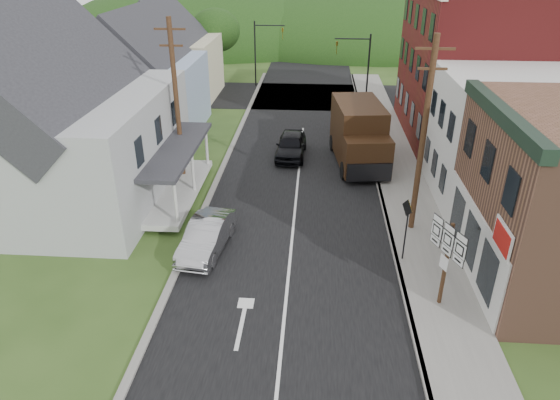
% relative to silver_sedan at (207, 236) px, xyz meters
% --- Properties ---
extents(ground, '(120.00, 120.00, 0.00)m').
position_rel_silver_sedan_xyz_m(ground, '(3.70, -0.98, -0.71)').
color(ground, '#2D4719').
rests_on(ground, ground).
extents(road, '(9.00, 90.00, 0.02)m').
position_rel_silver_sedan_xyz_m(road, '(3.70, 9.02, -0.71)').
color(road, black).
rests_on(road, ground).
extents(cross_road, '(60.00, 9.00, 0.02)m').
position_rel_silver_sedan_xyz_m(cross_road, '(3.70, 26.02, -0.71)').
color(cross_road, black).
rests_on(cross_road, ground).
extents(sidewalk_right, '(2.80, 55.00, 0.15)m').
position_rel_silver_sedan_xyz_m(sidewalk_right, '(9.60, 7.02, -0.64)').
color(sidewalk_right, slate).
rests_on(sidewalk_right, ground).
extents(curb_right, '(0.20, 55.00, 0.15)m').
position_rel_silver_sedan_xyz_m(curb_right, '(8.25, 7.02, -0.64)').
color(curb_right, slate).
rests_on(curb_right, ground).
extents(curb_left, '(0.30, 55.00, 0.12)m').
position_rel_silver_sedan_xyz_m(curb_left, '(-0.95, 7.02, -0.65)').
color(curb_left, slate).
rests_on(curb_left, ground).
extents(storefront_white, '(8.00, 7.00, 6.50)m').
position_rel_silver_sedan_xyz_m(storefront_white, '(15.00, 6.52, 2.54)').
color(storefront_white, silver).
rests_on(storefront_white, ground).
extents(storefront_red, '(8.00, 12.00, 10.00)m').
position_rel_silver_sedan_xyz_m(storefront_red, '(15.00, 16.02, 4.29)').
color(storefront_red, maroon).
rests_on(storefront_red, ground).
extents(house_gray, '(10.20, 12.24, 8.35)m').
position_rel_silver_sedan_xyz_m(house_gray, '(-8.30, 5.02, 3.52)').
color(house_gray, '#A4A7A9').
rests_on(house_gray, ground).
extents(house_blue, '(7.14, 8.16, 7.28)m').
position_rel_silver_sedan_xyz_m(house_blue, '(-7.30, 16.02, 2.98)').
color(house_blue, '#8DA2C0').
rests_on(house_blue, ground).
extents(house_cream, '(7.14, 8.16, 7.28)m').
position_rel_silver_sedan_xyz_m(house_cream, '(-7.80, 25.02, 2.98)').
color(house_cream, beige).
rests_on(house_cream, ground).
extents(utility_pole_right, '(1.60, 0.26, 9.00)m').
position_rel_silver_sedan_xyz_m(utility_pole_right, '(9.30, 2.52, 3.94)').
color(utility_pole_right, '#472D19').
rests_on(utility_pole_right, ground).
extents(utility_pole_left, '(1.60, 0.26, 9.00)m').
position_rel_silver_sedan_xyz_m(utility_pole_left, '(-2.80, 7.02, 3.94)').
color(utility_pole_left, '#472D19').
rests_on(utility_pole_left, ground).
extents(traffic_signal_right, '(2.87, 0.20, 6.00)m').
position_rel_silver_sedan_xyz_m(traffic_signal_right, '(8.00, 22.52, 3.04)').
color(traffic_signal_right, black).
rests_on(traffic_signal_right, ground).
extents(traffic_signal_left, '(2.87, 0.20, 6.00)m').
position_rel_silver_sedan_xyz_m(traffic_signal_left, '(-0.61, 29.52, 3.04)').
color(traffic_signal_left, black).
rests_on(traffic_signal_left, ground).
extents(tree_left_b, '(4.80, 4.80, 6.94)m').
position_rel_silver_sedan_xyz_m(tree_left_b, '(-13.30, 11.02, 4.17)').
color(tree_left_b, '#382616').
rests_on(tree_left_b, ground).
extents(tree_left_c, '(5.80, 5.80, 8.41)m').
position_rel_silver_sedan_xyz_m(tree_left_c, '(-15.30, 19.02, 5.22)').
color(tree_left_c, '#382616').
rests_on(tree_left_c, ground).
extents(tree_left_d, '(4.80, 4.80, 6.94)m').
position_rel_silver_sedan_xyz_m(tree_left_d, '(-5.30, 31.02, 4.17)').
color(tree_left_d, '#382616').
rests_on(tree_left_d, ground).
extents(forested_ridge, '(90.00, 30.00, 16.00)m').
position_rel_silver_sedan_xyz_m(forested_ridge, '(3.70, 54.02, -0.71)').
color(forested_ridge, black).
rests_on(forested_ridge, ground).
extents(silver_sedan, '(2.04, 4.49, 1.43)m').
position_rel_silver_sedan_xyz_m(silver_sedan, '(0.00, 0.00, 0.00)').
color(silver_sedan, '#A0A0A4').
rests_on(silver_sedan, ground).
extents(dark_sedan, '(1.94, 4.51, 1.52)m').
position_rel_silver_sedan_xyz_m(dark_sedan, '(3.10, 11.39, 0.04)').
color(dark_sedan, black).
rests_on(dark_sedan, ground).
extents(delivery_van, '(3.40, 6.84, 3.68)m').
position_rel_silver_sedan_xyz_m(delivery_van, '(7.27, 10.54, 1.15)').
color(delivery_van, black).
rests_on(delivery_van, ground).
extents(route_sign_cluster, '(0.80, 1.82, 3.40)m').
position_rel_silver_sedan_xyz_m(route_sign_cluster, '(9.39, -3.16, 1.64)').
color(route_sign_cluster, '#472D19').
rests_on(route_sign_cluster, sidewalk_right).
extents(warning_sign, '(0.30, 0.74, 2.83)m').
position_rel_silver_sedan_xyz_m(warning_sign, '(8.47, -0.26, 1.25)').
color(warning_sign, black).
rests_on(warning_sign, sidewalk_right).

